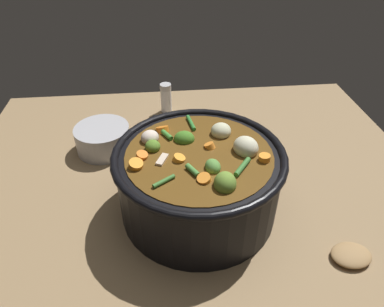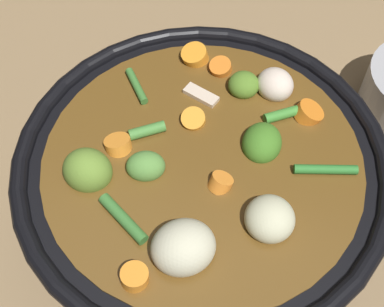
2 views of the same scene
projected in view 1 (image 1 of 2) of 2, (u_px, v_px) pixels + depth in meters
The scene contains 5 objects.
ground_plane at pixel (198, 208), 0.74m from camera, with size 1.10×1.10×0.00m, color #8C704C.
cooking_pot at pixel (199, 180), 0.70m from camera, with size 0.33×0.33×0.17m.
wooden_spoon at pixel (371, 286), 0.59m from camera, with size 0.19×0.24×0.02m.
salt_shaker at pixel (166, 98), 1.05m from camera, with size 0.03×0.03×0.09m.
small_saucepan at pixel (105, 138), 0.90m from camera, with size 0.14×0.21×0.07m.
Camera 1 is at (0.52, -0.07, 0.54)m, focal length 32.84 mm.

